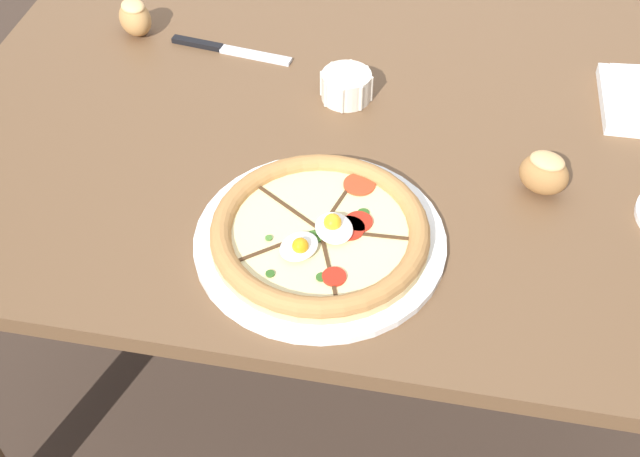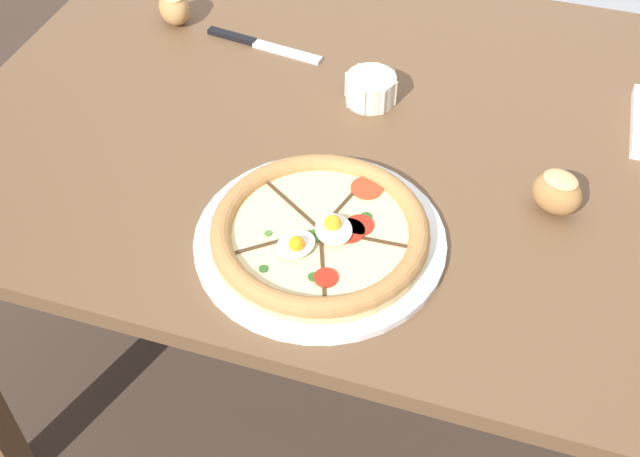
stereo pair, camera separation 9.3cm
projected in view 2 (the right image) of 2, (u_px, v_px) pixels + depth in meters
ground_plane at (361, 383)px, 1.86m from camera, size 12.00×12.00×0.00m
dining_table at (375, 169)px, 1.38m from camera, size 1.37×0.97×0.76m
pizza at (320, 234)px, 1.11m from camera, size 0.35×0.35×0.05m
ramekin_bowl at (371, 88)px, 1.34m from camera, size 0.09×0.09×0.05m
bread_piece_near at (557, 192)px, 1.15m from camera, size 0.09×0.08×0.07m
bread_piece_mid at (174, 6)px, 1.50m from camera, size 0.09×0.09×0.07m
knife_main at (262, 45)px, 1.47m from camera, size 0.23×0.05×0.01m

